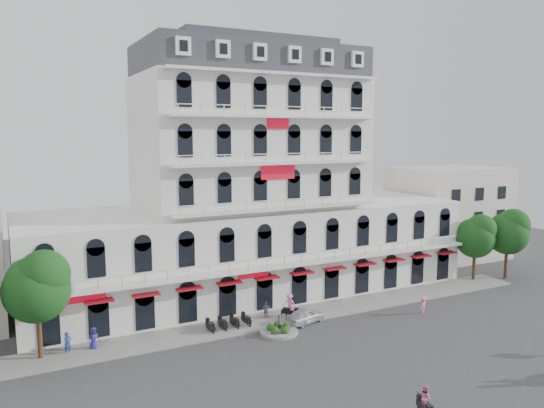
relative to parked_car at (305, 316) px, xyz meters
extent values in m
plane|color=#38383A|center=(-0.21, -7.10, -0.66)|extent=(120.00, 120.00, 0.00)
cube|color=gray|center=(-0.21, 1.90, -0.58)|extent=(53.00, 4.00, 0.16)
cube|color=silver|center=(-0.21, 10.90, 3.84)|extent=(45.00, 14.00, 9.00)
cube|color=silver|center=(-0.21, 10.90, 14.84)|extent=(22.00, 12.00, 13.00)
cube|color=#2D3035|center=(-0.21, 10.90, 22.84)|extent=(21.56, 11.76, 3.00)
cube|color=#2D3035|center=(-0.21, 10.90, 24.74)|extent=(15.84, 8.64, 0.80)
cube|color=maroon|center=(-0.21, 3.40, 2.84)|extent=(40.50, 1.00, 0.15)
cube|color=red|center=(-0.21, 4.78, 12.34)|extent=(3.50, 0.10, 1.40)
cube|color=beige|center=(29.79, 12.90, 5.34)|extent=(14.00, 10.00, 12.00)
cylinder|color=gray|center=(-3.21, -1.10, -0.54)|extent=(3.20, 3.20, 0.24)
cylinder|color=black|center=(-3.21, -1.10, 0.24)|extent=(0.08, 0.08, 1.40)
sphere|color=#214717|center=(-2.51, -1.10, -0.21)|extent=(0.70, 0.70, 0.70)
sphere|color=#214717|center=(-2.99, -0.44, -0.21)|extent=(0.70, 0.70, 0.70)
sphere|color=#214717|center=(-3.77, -0.69, -0.21)|extent=(0.70, 0.70, 0.70)
sphere|color=#214717|center=(-3.78, -1.50, -0.21)|extent=(0.70, 0.70, 0.70)
sphere|color=#214717|center=(-3.01, -1.78, -0.21)|extent=(0.70, 0.70, 0.70)
cylinder|color=#382314|center=(-21.21, 2.40, 1.21)|extent=(0.36, 0.36, 3.74)
sphere|color=black|center=(-21.21, 2.40, 4.61)|extent=(4.76, 4.76, 4.76)
sphere|color=black|center=(-20.71, 2.10, 5.72)|extent=(3.74, 3.74, 3.74)
sphere|color=black|center=(-21.61, 2.70, 5.29)|extent=(3.40, 3.40, 3.40)
cylinder|color=#382314|center=(23.79, 2.90, 1.06)|extent=(0.36, 0.36, 3.43)
sphere|color=black|center=(23.79, 2.90, 4.18)|extent=(4.37, 4.37, 4.37)
sphere|color=black|center=(24.29, 2.60, 5.19)|extent=(3.43, 3.43, 3.43)
sphere|color=black|center=(23.39, 3.20, 4.80)|extent=(3.12, 3.12, 3.12)
cylinder|color=#382314|center=(27.79, 1.90, 1.17)|extent=(0.36, 0.36, 3.65)
sphere|color=black|center=(27.79, 1.90, 4.49)|extent=(4.65, 4.65, 4.65)
sphere|color=black|center=(28.29, 1.60, 5.57)|extent=(3.65, 3.65, 3.65)
sphere|color=black|center=(27.39, 2.20, 5.15)|extent=(3.32, 3.32, 3.32)
imported|color=silver|center=(0.00, 0.00, 0.00)|extent=(4.13, 2.52, 1.31)
cube|color=black|center=(-1.66, -16.54, -0.11)|extent=(0.67, 1.54, 0.35)
torus|color=black|center=(-1.54, -16.00, -0.38)|extent=(0.25, 0.61, 0.60)
imported|color=pink|center=(-1.66, -16.54, 0.54)|extent=(0.71, 0.83, 1.49)
cube|color=black|center=(-0.65, 1.68, -0.11)|extent=(1.16, 1.42, 0.35)
torus|color=black|center=(-0.32, 1.24, -0.38)|extent=(0.45, 0.56, 0.60)
torus|color=black|center=(-0.97, 2.13, -0.38)|extent=(0.45, 0.56, 0.60)
imported|color=#F280C9|center=(-0.65, 1.68, 0.70)|extent=(1.24, 1.35, 1.82)
imported|color=navy|center=(-17.45, 2.40, 0.25)|extent=(1.02, 0.82, 1.81)
imported|color=slate|center=(-2.63, 2.40, 0.16)|extent=(1.04, 0.72, 1.64)
imported|color=pink|center=(10.89, -2.86, 0.16)|extent=(1.22, 1.06, 1.64)
imported|color=navy|center=(-19.31, 2.40, 0.22)|extent=(0.76, 0.65, 1.75)
camera|label=1|loc=(-23.04, -38.40, 15.92)|focal=35.00mm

